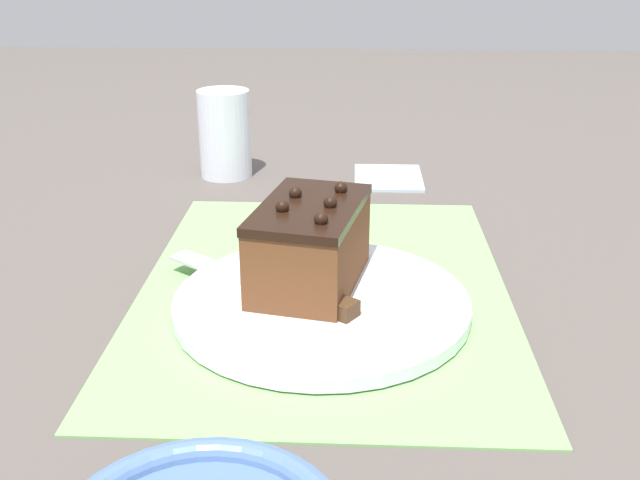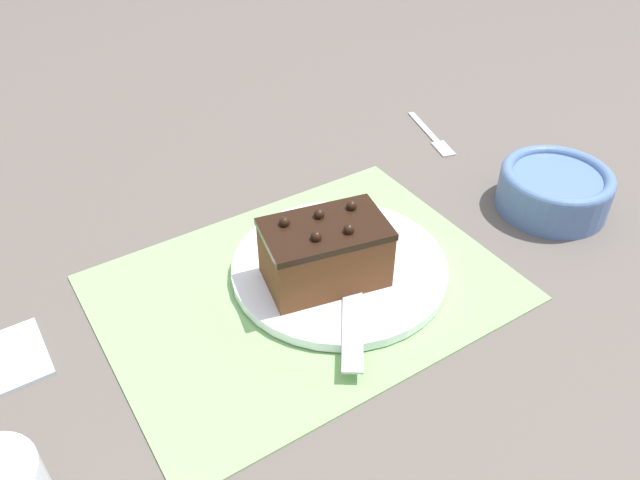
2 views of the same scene
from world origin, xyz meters
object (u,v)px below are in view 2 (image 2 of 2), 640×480
(dessert_fork, at_px, (433,137))
(cake_plate, at_px, (339,267))
(chocolate_cake, at_px, (325,252))
(small_bowl, at_px, (554,188))
(serving_knife, at_px, (353,273))

(dessert_fork, bearing_deg, cake_plate, 46.91)
(cake_plate, relative_size, chocolate_cake, 1.70)
(chocolate_cake, xyz_separation_m, dessert_fork, (0.34, 0.20, -0.05))
(small_bowl, bearing_deg, cake_plate, 172.16)
(chocolate_cake, bearing_deg, serving_knife, -30.15)
(serving_knife, height_order, dessert_fork, serving_knife)
(small_bowl, bearing_deg, chocolate_cake, 174.82)
(dessert_fork, bearing_deg, small_bowl, 107.45)
(chocolate_cake, height_order, small_bowl, chocolate_cake)
(serving_knife, bearing_deg, small_bowl, -147.77)
(serving_knife, xyz_separation_m, small_bowl, (0.32, -0.02, 0.01))
(serving_knife, bearing_deg, dessert_fork, -110.06)
(serving_knife, bearing_deg, chocolate_cake, 4.83)
(cake_plate, relative_size, serving_knife, 1.38)
(chocolate_cake, height_order, serving_knife, chocolate_cake)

